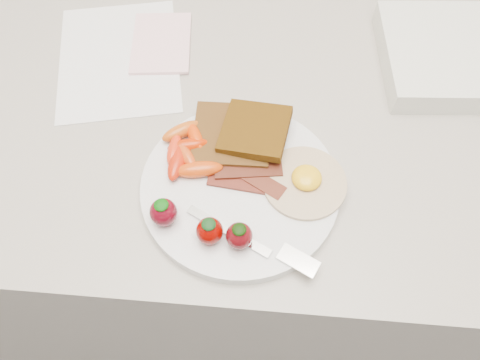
{
  "coord_description": "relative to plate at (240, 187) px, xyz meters",
  "views": [
    {
      "loc": [
        0.0,
        1.25,
        1.46
      ],
      "look_at": [
        -0.02,
        1.56,
        0.93
      ],
      "focal_mm": 35.0,
      "sensor_mm": 36.0,
      "label": 1
    }
  ],
  "objects": [
    {
      "name": "strawberries",
      "position": [
        -0.04,
        -0.07,
        0.03
      ],
      "size": [
        0.13,
        0.06,
        0.04
      ],
      "color": "#560612",
      "rests_on": "plate"
    },
    {
      "name": "plate",
      "position": [
        0.0,
        0.0,
        0.0
      ],
      "size": [
        0.27,
        0.27,
        0.02
      ],
      "primitive_type": "cylinder",
      "color": "silver",
      "rests_on": "counter"
    },
    {
      "name": "toast_upper",
      "position": [
        0.01,
        0.08,
        0.03
      ],
      "size": [
        0.1,
        0.1,
        0.02
      ],
      "primitive_type": "cube",
      "rotation": [
        0.0,
        -0.1,
        -0.16
      ],
      "color": "black",
      "rests_on": "toast_lower"
    },
    {
      "name": "fork",
      "position": [
        0.03,
        -0.09,
        0.01
      ],
      "size": [
        0.17,
        0.09,
        0.0
      ],
      "color": "silver",
      "rests_on": "plate"
    },
    {
      "name": "appliance",
      "position": [
        0.34,
        0.27,
        0.01
      ],
      "size": [
        0.28,
        0.23,
        0.04
      ],
      "primitive_type": "cube",
      "rotation": [
        0.0,
        0.0,
        0.07
      ],
      "color": "silver",
      "rests_on": "counter"
    },
    {
      "name": "counter",
      "position": [
        0.02,
        0.14,
        -0.46
      ],
      "size": [
        2.0,
        0.6,
        0.9
      ],
      "primitive_type": "cube",
      "color": "gray",
      "rests_on": "ground"
    },
    {
      "name": "toast_lower",
      "position": [
        -0.02,
        0.07,
        0.02
      ],
      "size": [
        0.11,
        0.11,
        0.01
      ],
      "primitive_type": "cube",
      "rotation": [
        0.0,
        0.0,
        0.02
      ],
      "color": "#492D11",
      "rests_on": "plate"
    },
    {
      "name": "notepad",
      "position": [
        -0.16,
        0.27,
        -0.0
      ],
      "size": [
        0.11,
        0.15,
        0.01
      ],
      "primitive_type": "cube",
      "rotation": [
        0.0,
        0.0,
        0.1
      ],
      "color": "#FDC7CE",
      "rests_on": "paper_sheet"
    },
    {
      "name": "bacon_strips",
      "position": [
        0.01,
        0.01,
        0.01
      ],
      "size": [
        0.11,
        0.07,
        0.01
      ],
      "color": "#351002",
      "rests_on": "plate"
    },
    {
      "name": "baby_carrots",
      "position": [
        -0.08,
        0.04,
        0.02
      ],
      "size": [
        0.1,
        0.11,
        0.02
      ],
      "color": "#BC2400",
      "rests_on": "plate"
    },
    {
      "name": "paper_sheet",
      "position": [
        -0.22,
        0.23,
        -0.01
      ],
      "size": [
        0.25,
        0.29,
        0.0
      ],
      "primitive_type": "cube",
      "rotation": [
        0.0,
        0.0,
        0.22
      ],
      "color": "white",
      "rests_on": "counter"
    },
    {
      "name": "fried_egg",
      "position": [
        0.09,
        0.01,
        0.01
      ],
      "size": [
        0.15,
        0.15,
        0.02
      ],
      "color": "beige",
      "rests_on": "plate"
    }
  ]
}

